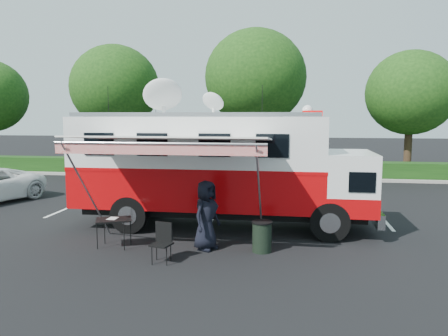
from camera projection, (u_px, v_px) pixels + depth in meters
The scene contains 9 objects.
ground_plane at pixel (222, 227), 14.42m from camera, with size 120.00×120.00×0.00m, color black.
back_border at pixel (274, 93), 26.30m from camera, with size 60.00×6.14×8.87m.
stall_lines at pixel (221, 207), 17.44m from camera, with size 24.12×5.50×0.01m.
command_truck at pixel (219, 167), 14.19m from camera, with size 9.66×2.66×4.64m.
awning at pixel (170, 141), 11.50m from camera, with size 5.27×2.72×3.18m.
person at pixel (206, 249), 12.02m from camera, with size 0.93×0.61×1.91m, color black.
folding_table at pixel (114, 221), 12.12m from camera, with size 1.13×0.98×0.81m.
folding_chair at pixel (163, 239), 10.95m from camera, with size 0.57×0.59×0.99m.
trash_bin at pixel (262, 236), 11.74m from camera, with size 0.56×0.56×0.84m.
Camera 1 is at (2.23, -13.90, 3.66)m, focal length 35.00 mm.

